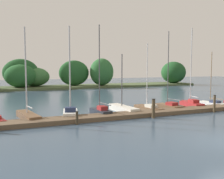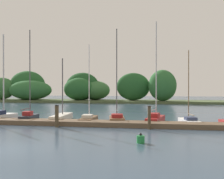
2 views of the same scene
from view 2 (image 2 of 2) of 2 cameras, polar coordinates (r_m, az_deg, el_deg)
ground at (r=14.42m, az=-21.09°, el=-11.26°), size 160.00×160.00×0.00m
dock_pier at (r=22.26m, az=-9.21°, el=-6.62°), size 27.87×1.80×0.35m
far_shore at (r=54.61m, az=-2.46°, el=0.07°), size 59.44×8.48×6.30m
sailboat_2 at (r=26.58m, az=-21.32°, el=-4.82°), size 1.78×3.08×7.60m
sailboat_3 at (r=25.18m, az=-16.40°, el=-5.18°), size 1.21×3.37×7.85m
sailboat_4 at (r=25.02m, az=-10.08°, el=-5.49°), size 1.28×4.52×5.44m
sailboat_5 at (r=23.84m, az=-4.74°, el=-5.87°), size 1.30×3.96×6.54m
sailboat_6 at (r=23.29m, az=0.97°, el=-5.84°), size 1.75×3.32×7.77m
sailboat_7 at (r=23.39m, az=8.87°, el=-5.65°), size 1.57×3.86×8.33m
sailboat_8 at (r=23.24m, az=15.36°, el=-6.09°), size 1.59×3.42×5.88m
mooring_piling_2 at (r=21.03m, az=-11.15°, el=-5.29°), size 0.32×0.32×1.62m
mooring_piling_3 at (r=19.73m, az=7.57°, el=-5.64°), size 0.25×0.25×1.64m
channel_buoy_0 at (r=14.96m, az=5.82°, el=-10.00°), size 0.42×0.42×0.53m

